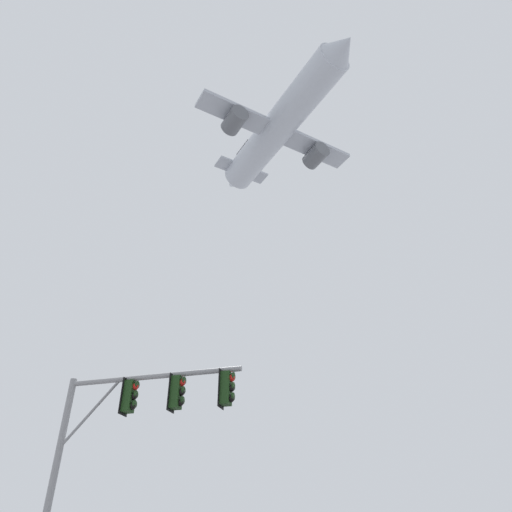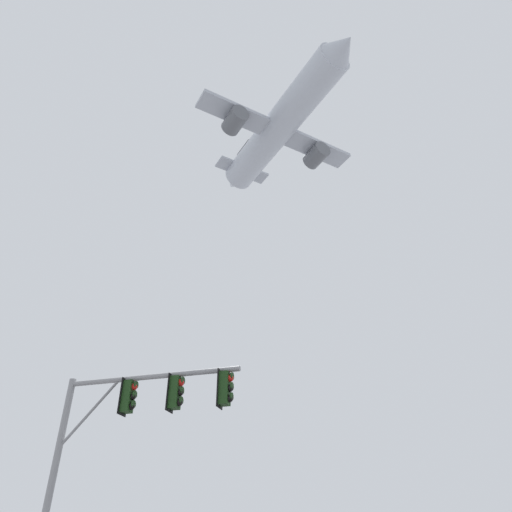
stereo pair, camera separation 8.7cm
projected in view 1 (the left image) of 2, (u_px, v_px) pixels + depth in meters
name	position (u px, v px, depth m)	size (l,w,h in m)	color
signal_pole_near	(133.00, 417.00, 13.30)	(5.41, 1.17, 5.61)	gray
airplane	(279.00, 126.00, 51.73)	(16.98, 21.38, 6.60)	#B7BCC6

